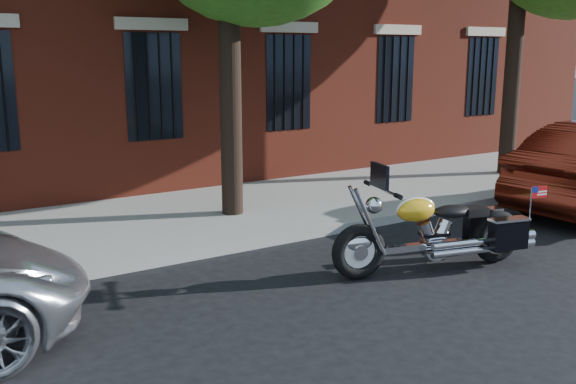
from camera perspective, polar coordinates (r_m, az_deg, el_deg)
ground at (r=8.44m, az=1.23°, el=-7.42°), size 120.00×120.00×0.00m
curb at (r=9.53m, az=-3.37°, el=-4.60°), size 40.00×0.16×0.15m
sidewalk at (r=11.16m, az=-8.06°, el=-2.17°), size 40.00×3.60×0.15m
motorcycle at (r=8.74m, az=13.42°, el=-3.60°), size 2.80×1.27×1.48m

